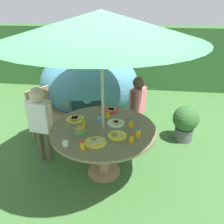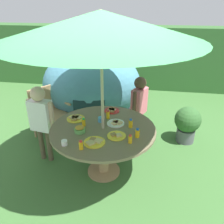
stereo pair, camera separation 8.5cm
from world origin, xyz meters
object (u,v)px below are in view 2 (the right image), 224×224
Objects in this scene: snack_bowl at (80,129)px; juice_bottle_near_right at (81,145)px; potted_plant at (187,123)px; child_in_white_shirt at (41,115)px; garden_table at (103,136)px; juice_bottle_center_back at (130,139)px; child_in_pink_shirt at (139,101)px; juice_bottle_mid_right at (137,133)px; cup_near at (101,119)px; patio_umbrella at (101,25)px; juice_bottle_back_edge at (108,115)px; wooden_chair at (48,110)px; cup_far at (64,143)px; plate_center_front at (112,110)px; plate_far_left at (116,136)px; plate_far_right at (76,118)px; juice_bottle_mid_left at (84,122)px; dome_tent at (92,85)px; plate_near_left at (116,123)px; plate_front_edge at (94,142)px; juice_bottle_spot_a at (131,123)px.

juice_bottle_near_right reaches higher than snack_bowl.
child_in_white_shirt is (-2.19, -0.87, 0.41)m from potted_plant.
juice_bottle_center_back reaches higher than garden_table.
potted_plant is 5.65× the size of juice_bottle_near_right.
child_in_pink_shirt is 9.65× the size of juice_bottle_mid_right.
cup_near is (-0.49, -0.77, 0.03)m from child_in_pink_shirt.
cup_near reaches higher than potted_plant.
patio_umbrella reaches higher than child_in_white_shirt.
wooden_chair is at bearing 154.21° from juice_bottle_back_edge.
snack_bowl is at bearing 72.52° from cup_far.
cup_far is at bearing -116.01° from cup_near.
plate_center_front is (0.04, 0.52, 0.14)m from garden_table.
cup_far is (-0.38, -0.73, -0.03)m from juice_bottle_back_edge.
plate_far_left is 2.13× the size of juice_bottle_center_back.
snack_bowl reaches higher than potted_plant.
juice_bottle_near_right is (0.78, -0.66, 0.02)m from child_in_white_shirt.
plate_far_right is 3.64× the size of cup_far.
juice_bottle_mid_left is (-0.26, 0.02, -1.22)m from patio_umbrella.
child_in_white_shirt is at bearing -176.42° from plate_far_right.
potted_plant is at bearing 30.86° from juice_bottle_back_edge.
dome_tent is 1.72m from plate_near_left.
plate_front_edge is at bearing -171.04° from juice_bottle_center_back.
plate_far_left is at bearing -121.28° from juice_bottle_spot_a.
potted_plant is at bearing 55.56° from juice_bottle_mid_right.
patio_umbrella is at bearing -4.03° from juice_bottle_mid_left.
child_in_pink_shirt is at bearing 41.08° from plate_far_right.
dome_tent reaches higher than juice_bottle_center_back.
juice_bottle_spot_a is at bearing 6.12° from child_in_white_shirt.
garden_table is 19.42× the size of cup_near.
child_in_white_shirt is 1.03m from plate_front_edge.
child_in_white_shirt is 5.33× the size of plate_center_front.
wooden_chair is 1.24m from juice_bottle_mid_left.
child_in_white_shirt is 1.29m from juice_bottle_spot_a.
plate_front_edge is 0.87m from plate_center_front.
juice_bottle_center_back is at bearing -33.06° from plate_far_left.
potted_plant is 2.23m from cup_far.
plate_far_left is 0.51m from juice_bottle_mid_left.
plate_center_front is at bearing 85.27° from plate_front_edge.
dome_tent is at bearing -103.51° from child_in_pink_shirt.
garden_table is 0.49m from plate_far_right.
plate_near_left is (-0.28, -0.79, 0.01)m from child_in_pink_shirt.
juice_bottle_back_edge reaches higher than cup_far.
child_in_white_shirt is at bearing 161.39° from juice_bottle_center_back.
patio_umbrella is at bearing -167.33° from juice_bottle_spot_a.
plate_near_left is at bearing 5.49° from child_in_pink_shirt.
garden_table is 12.77× the size of juice_bottle_center_back.
child_in_white_shirt is at bearing -158.40° from potted_plant.
garden_table is 0.52m from juice_bottle_mid_right.
snack_bowl is at bearing -8.22° from child_in_pink_shirt.
dome_tent reaches higher than plate_near_left.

